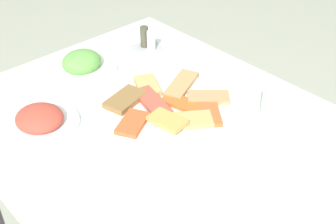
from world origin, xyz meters
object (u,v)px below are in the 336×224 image
at_px(salad_plate_rice, 40,120).
at_px(condiment_caddy, 148,44).
at_px(drinking_glass, 275,106).
at_px(salad_plate_greens, 82,64).
at_px(pide_platter, 168,106).
at_px(dining_table, 167,159).

xyz_separation_m(salad_plate_rice, condiment_caddy, (0.11, -0.44, 0.01)).
bearing_deg(condiment_caddy, drinking_glass, 178.61).
bearing_deg(drinking_glass, condiment_caddy, -1.39).
xyz_separation_m(salad_plate_greens, condiment_caddy, (-0.04, -0.22, 0.00)).
xyz_separation_m(drinking_glass, condiment_caddy, (0.49, -0.01, -0.03)).
xyz_separation_m(pide_platter, condiment_caddy, (0.27, -0.17, 0.01)).
relative_size(pide_platter, condiment_caddy, 3.15).
xyz_separation_m(pide_platter, drinking_glass, (-0.22, -0.15, 0.04)).
xyz_separation_m(dining_table, condiment_caddy, (0.34, -0.22, 0.12)).
height_order(pide_platter, salad_plate_rice, salad_plate_rice).
bearing_deg(drinking_glass, salad_plate_greens, 20.94).
distance_m(pide_platter, salad_plate_rice, 0.32).
bearing_deg(salad_plate_rice, dining_table, -135.81).
xyz_separation_m(pide_platter, salad_plate_rice, (0.16, 0.28, 0.01)).
height_order(drinking_glass, condiment_caddy, drinking_glass).
bearing_deg(dining_table, drinking_glass, -126.15).
bearing_deg(salad_plate_rice, pide_platter, -120.36).
relative_size(dining_table, drinking_glass, 10.50).
distance_m(dining_table, pide_platter, 0.14).
distance_m(dining_table, salad_plate_greens, 0.40).
height_order(salad_plate_rice, condiment_caddy, condiment_caddy).
bearing_deg(drinking_glass, pide_platter, 35.21).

